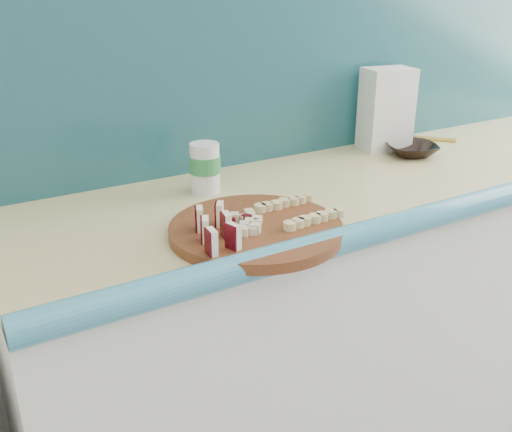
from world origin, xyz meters
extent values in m
cube|color=white|center=(0.00, 1.80, 1.30)|extent=(3.60, 0.04, 2.60)
cube|color=white|center=(0.10, 1.50, 0.44)|extent=(2.20, 0.60, 0.88)
cube|color=#E3D785|center=(0.10, 1.50, 0.90)|extent=(2.20, 0.60, 0.03)
cube|color=teal|center=(0.10, 1.20, 0.90)|extent=(2.20, 0.06, 0.03)
cube|color=teal|center=(0.10, 1.79, 1.16)|extent=(2.20, 0.02, 0.50)
cylinder|color=#4D2810|center=(-0.48, 1.32, 0.92)|extent=(0.38, 0.38, 0.02)
cube|color=#F4ECC3|center=(-0.62, 1.24, 0.96)|extent=(0.01, 0.03, 0.05)
cube|color=#40040C|center=(-0.63, 1.24, 0.96)|extent=(0.00, 0.03, 0.05)
cube|color=#F4ECC3|center=(-0.61, 1.30, 0.96)|extent=(0.01, 0.03, 0.05)
cube|color=#40040C|center=(-0.61, 1.30, 0.96)|extent=(0.00, 0.03, 0.05)
cube|color=#F4ECC3|center=(-0.59, 1.35, 0.96)|extent=(0.01, 0.03, 0.05)
cube|color=#40040C|center=(-0.60, 1.35, 0.96)|extent=(0.00, 0.03, 0.05)
cube|color=#F4ECC3|center=(-0.57, 1.24, 0.96)|extent=(0.01, 0.03, 0.05)
cube|color=#40040C|center=(-0.58, 1.24, 0.96)|extent=(0.00, 0.03, 0.05)
cube|color=#F4ECC3|center=(-0.56, 1.30, 0.96)|extent=(0.01, 0.03, 0.05)
cube|color=#40040C|center=(-0.57, 1.30, 0.96)|extent=(0.00, 0.03, 0.05)
cube|color=#F4ECC3|center=(-0.54, 1.35, 0.96)|extent=(0.01, 0.03, 0.05)
cube|color=#40040C|center=(-0.55, 1.35, 0.96)|extent=(0.00, 0.03, 0.05)
cube|color=beige|center=(-0.49, 1.32, 0.94)|extent=(0.02, 0.02, 0.02)
cube|color=beige|center=(-0.49, 1.32, 0.94)|extent=(0.02, 0.02, 0.02)
cube|color=#40040C|center=(-0.48, 1.33, 0.94)|extent=(0.02, 0.02, 0.02)
cube|color=beige|center=(-0.50, 1.33, 0.94)|extent=(0.02, 0.02, 0.02)
cube|color=beige|center=(-0.50, 1.34, 0.94)|extent=(0.02, 0.02, 0.02)
cube|color=beige|center=(-0.51, 1.34, 0.94)|extent=(0.02, 0.02, 0.02)
cube|color=beige|center=(-0.51, 1.33, 0.94)|extent=(0.02, 0.02, 0.02)
cube|color=beige|center=(-0.52, 1.33, 0.94)|extent=(0.02, 0.02, 0.02)
cube|color=#40040C|center=(-0.53, 1.32, 0.94)|extent=(0.02, 0.02, 0.02)
cube|color=beige|center=(-0.51, 1.31, 0.94)|extent=(0.02, 0.02, 0.02)
cube|color=beige|center=(-0.51, 1.30, 0.94)|extent=(0.02, 0.02, 0.02)
cube|color=beige|center=(-0.50, 1.31, 0.94)|extent=(0.02, 0.02, 0.02)
cube|color=beige|center=(-0.50, 1.30, 0.94)|extent=(0.02, 0.02, 0.02)
cube|color=beige|center=(-0.49, 1.30, 0.94)|extent=(0.02, 0.02, 0.02)
cube|color=#40040C|center=(-0.49, 1.31, 0.94)|extent=(0.02, 0.02, 0.02)
cube|color=beige|center=(-0.48, 1.31, 0.94)|extent=(0.02, 0.02, 0.02)
cylinder|color=#D2C080|center=(-0.43, 1.26, 0.94)|extent=(0.03, 0.03, 0.02)
cylinder|color=#D2C080|center=(-0.41, 1.27, 0.94)|extent=(0.03, 0.03, 0.02)
cylinder|color=#D2C080|center=(-0.38, 1.27, 0.94)|extent=(0.03, 0.03, 0.02)
cylinder|color=#D2C080|center=(-0.36, 1.27, 0.94)|extent=(0.03, 0.03, 0.02)
cylinder|color=#D2C080|center=(-0.34, 1.27, 0.94)|extent=(0.03, 0.03, 0.02)
cylinder|color=#D2C080|center=(-0.32, 1.27, 0.94)|extent=(0.03, 0.03, 0.02)
cylinder|color=#D2C080|center=(-0.30, 1.27, 0.94)|extent=(0.03, 0.03, 0.02)
cylinder|color=#D2C080|center=(-0.43, 1.38, 0.94)|extent=(0.03, 0.03, 0.02)
cylinder|color=#D2C080|center=(-0.41, 1.38, 0.94)|extent=(0.03, 0.03, 0.02)
cylinder|color=#D2C080|center=(-0.39, 1.38, 0.94)|extent=(0.03, 0.03, 0.02)
cylinder|color=#D2C080|center=(-0.36, 1.38, 0.94)|extent=(0.03, 0.03, 0.02)
cylinder|color=#D2C080|center=(-0.34, 1.38, 0.94)|extent=(0.03, 0.03, 0.02)
cylinder|color=#D2C080|center=(-0.32, 1.38, 0.94)|extent=(0.03, 0.03, 0.02)
cylinder|color=#D2C080|center=(-0.30, 1.38, 0.94)|extent=(0.03, 0.03, 0.02)
imported|color=black|center=(0.24, 1.58, 0.93)|extent=(0.20, 0.20, 0.04)
cube|color=white|center=(0.23, 1.69, 1.04)|extent=(0.17, 0.13, 0.26)
cylinder|color=silver|center=(-0.45, 1.61, 0.97)|extent=(0.07, 0.07, 0.13)
cylinder|color=#318744|center=(-0.45, 1.61, 0.98)|extent=(0.08, 0.08, 0.04)
cube|color=#B78923|center=(0.32, 1.70, 0.91)|extent=(0.10, 0.17, 0.01)
cube|color=#B78923|center=(0.39, 1.72, 0.91)|extent=(0.07, 0.17, 0.01)
cube|color=#B78923|center=(0.44, 1.69, 0.91)|extent=(0.14, 0.15, 0.01)
camera|label=1|loc=(-1.05, 0.37, 1.41)|focal=40.00mm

